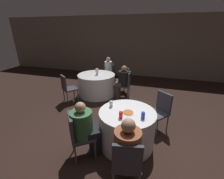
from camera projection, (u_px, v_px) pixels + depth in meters
ground_plane at (127, 138)px, 3.21m from camera, size 16.00×16.00×0.00m
wall_back at (149, 47)px, 6.95m from camera, size 16.00×0.06×2.80m
table_near at (127, 128)px, 2.93m from camera, size 1.08×1.08×0.74m
table_far at (97, 85)px, 5.24m from camera, size 1.27×1.27×0.74m
chair_near_northeast at (161, 108)px, 3.34m from camera, size 0.56×0.56×0.88m
chair_near_southwest at (77, 133)px, 2.56m from camera, size 0.56×0.56×0.88m
chair_near_south at (127, 162)px, 1.99m from camera, size 0.47×0.47×0.88m
chair_far_north at (109, 73)px, 6.07m from camera, size 0.45×0.45×0.88m
chair_far_east at (127, 83)px, 4.94m from camera, size 0.42×0.42×0.88m
chair_far_northeast at (125, 77)px, 5.48m from camera, size 0.56×0.56×0.88m
chair_far_southwest at (67, 86)px, 4.63m from camera, size 0.56×0.56×0.88m
person_floral_shirt at (127, 150)px, 2.12m from camera, size 0.40×0.52×1.14m
person_green_jacket at (86, 129)px, 2.59m from camera, size 0.51×0.49×1.09m
person_white_shirt at (108, 73)px, 5.91m from camera, size 0.33×0.49×1.17m
person_black_shirt at (122, 81)px, 4.97m from camera, size 0.53×0.38×1.09m
pizza_plate_near at (128, 113)px, 2.76m from camera, size 0.24×0.24×0.02m
soda_can_red at (121, 115)px, 2.58m from camera, size 0.07×0.07×0.12m
soda_can_silver at (111, 104)px, 2.96m from camera, size 0.07×0.07×0.12m
soda_can_blue at (143, 116)px, 2.56m from camera, size 0.07×0.07×0.12m
cup_near at (131, 122)px, 2.39m from camera, size 0.08×0.08×0.10m
bottle_far at (97, 72)px, 5.06m from camera, size 0.09×0.09×0.21m
cup_far at (96, 70)px, 5.47m from camera, size 0.09×0.09×0.10m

